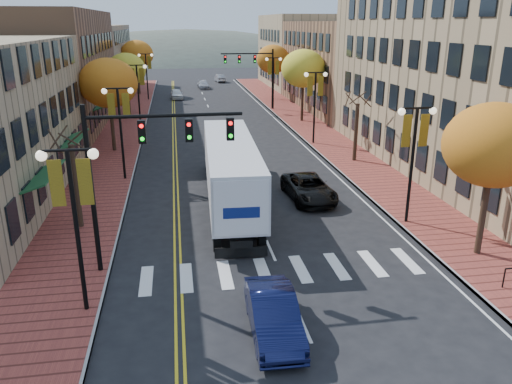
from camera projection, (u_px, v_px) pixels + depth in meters
name	position (u px, v px, depth m)	size (l,w,h in m)	color
ground	(290.00, 295.00, 19.09)	(200.00, 200.00, 0.00)	black
sidewalk_left	(124.00, 130.00, 48.08)	(4.00, 85.00, 0.15)	brown
sidewalk_right	(305.00, 124.00, 50.79)	(4.00, 85.00, 0.15)	brown
building_left_mid	(38.00, 70.00, 48.39)	(12.00, 24.00, 11.00)	brown
building_left_far	(82.00, 60.00, 71.99)	(12.00, 26.00, 9.50)	#9E8966
building_right_near	(502.00, 59.00, 34.41)	(15.00, 28.00, 15.00)	#997F5B
building_right_mid	(364.00, 65.00, 59.51)	(15.00, 24.00, 10.00)	brown
building_right_far	(315.00, 51.00, 79.90)	(15.00, 20.00, 11.00)	#9E8966
tree_left_a	(76.00, 187.00, 24.49)	(0.28, 0.28, 4.20)	#382619
tree_left_b	(108.00, 83.00, 38.40)	(4.48, 4.48, 7.21)	#382619
tree_left_c	(126.00, 70.00, 53.48)	(4.16, 4.16, 6.69)	#382619
tree_left_d	(137.00, 54.00, 70.12)	(4.61, 4.61, 7.42)	#382619
tree_right_a	(494.00, 145.00, 20.68)	(4.16, 4.16, 6.69)	#382619
tree_right_b	(356.00, 132.00, 36.54)	(0.28, 0.28, 4.20)	#382619
tree_right_c	(303.00, 69.00, 50.46)	(4.48, 4.48, 7.21)	#382619
tree_right_d	(273.00, 59.00, 65.46)	(4.35, 4.35, 7.00)	#382619
lamp_left_a	(73.00, 200.00, 16.58)	(1.96, 0.36, 6.05)	black
lamp_left_b	(120.00, 116.00, 31.53)	(1.96, 0.36, 6.05)	black
lamp_left_c	(138.00, 83.00, 48.34)	(1.96, 0.36, 6.05)	black
lamp_left_d	(146.00, 67.00, 65.16)	(1.96, 0.36, 6.05)	black
lamp_right_a	(414.00, 143.00, 24.44)	(1.96, 0.36, 6.05)	black
lamp_right_b	(315.00, 94.00, 41.26)	(1.96, 0.36, 6.05)	black
lamp_right_c	(273.00, 73.00, 58.08)	(1.96, 0.36, 6.05)	black
traffic_mast_near	(139.00, 157.00, 19.48)	(6.10, 0.35, 7.00)	black
traffic_mast_far	(256.00, 68.00, 57.57)	(6.10, 0.34, 7.00)	black
semi_truck	(229.00, 165.00, 28.07)	(3.13, 15.63, 3.89)	black
navy_sedan	(273.00, 314.00, 16.53)	(1.52, 4.35, 1.43)	#0D1135
black_suv	(309.00, 188.00, 29.18)	(2.34, 5.08, 1.41)	black
car_far_white	(177.00, 94.00, 67.67)	(1.56, 3.89, 1.32)	white
car_far_silver	(203.00, 85.00, 78.22)	(1.68, 4.13, 1.20)	#A8A8AF
car_far_oncoming	(220.00, 78.00, 86.81)	(1.36, 3.89, 1.28)	#A3A3AA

